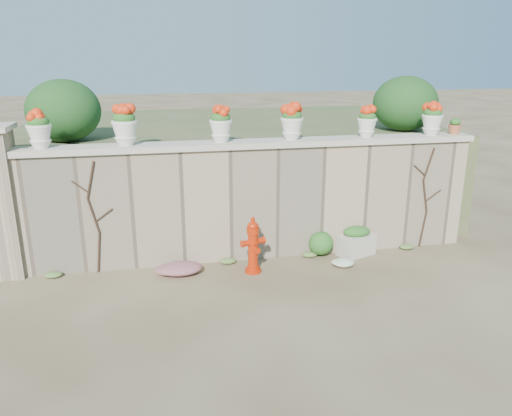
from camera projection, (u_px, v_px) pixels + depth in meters
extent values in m
plane|color=#4E3B27|center=(276.00, 301.00, 7.44)|extent=(80.00, 80.00, 0.00)
cube|color=gray|center=(253.00, 203.00, 8.83)|extent=(8.00, 0.40, 2.00)
cube|color=#C0B4A2|center=(252.00, 144.00, 8.52)|extent=(8.10, 0.52, 0.10)
cube|color=#384C23|center=(227.00, 165.00, 11.82)|extent=(9.00, 6.00, 2.00)
ellipsoid|color=#143814|center=(64.00, 111.00, 8.89)|extent=(1.30, 1.30, 1.10)
ellipsoid|color=#143814|center=(405.00, 104.00, 10.13)|extent=(1.30, 1.30, 1.10)
cylinder|color=black|center=(99.00, 253.00, 8.32)|extent=(0.12, 0.04, 0.70)
cylinder|color=black|center=(94.00, 216.00, 8.12)|extent=(0.17, 0.04, 0.61)
cylinder|color=black|center=(91.00, 180.00, 7.94)|extent=(0.18, 0.04, 0.61)
cylinder|color=black|center=(104.00, 215.00, 8.15)|extent=(0.30, 0.02, 0.22)
cylinder|color=black|center=(80.00, 187.00, 7.94)|extent=(0.25, 0.02, 0.21)
cylinder|color=black|center=(423.00, 229.00, 9.43)|extent=(0.12, 0.04, 0.70)
cylinder|color=black|center=(425.00, 196.00, 9.23)|extent=(0.17, 0.04, 0.61)
cylinder|color=black|center=(429.00, 164.00, 9.05)|extent=(0.18, 0.04, 0.61)
cylinder|color=black|center=(433.00, 196.00, 9.26)|extent=(0.30, 0.02, 0.22)
cylinder|color=black|center=(420.00, 170.00, 9.05)|extent=(0.25, 0.02, 0.21)
cylinder|color=#B52206|center=(253.00, 270.00, 8.42)|extent=(0.27, 0.27, 0.05)
cylinder|color=#B52206|center=(253.00, 250.00, 8.31)|extent=(0.17, 0.17, 0.61)
cylinder|color=#B52206|center=(253.00, 242.00, 8.26)|extent=(0.21, 0.21, 0.04)
cylinder|color=#B52206|center=(253.00, 230.00, 8.20)|extent=(0.21, 0.21, 0.12)
ellipsoid|color=#B52206|center=(253.00, 225.00, 8.17)|extent=(0.19, 0.19, 0.14)
cylinder|color=#B52206|center=(253.00, 220.00, 8.15)|extent=(0.07, 0.07, 0.10)
cylinder|color=#B52206|center=(246.00, 243.00, 8.20)|extent=(0.16, 0.13, 0.10)
cylinder|color=#B52206|center=(260.00, 241.00, 8.32)|extent=(0.16, 0.13, 0.10)
cylinder|color=#B52206|center=(256.00, 250.00, 8.20)|extent=(0.11, 0.12, 0.09)
cube|color=#C0B4A2|center=(356.00, 245.00, 9.09)|extent=(0.75, 0.59, 0.38)
ellipsoid|color=#1E5119|center=(357.00, 232.00, 9.02)|extent=(0.58, 0.47, 0.20)
ellipsoid|color=#1E5119|center=(323.00, 240.00, 9.05)|extent=(0.59, 0.53, 0.56)
ellipsoid|color=#B5246B|center=(183.00, 267.00, 8.30)|extent=(0.91, 0.61, 0.24)
ellipsoid|color=white|center=(342.00, 262.00, 8.62)|extent=(0.47, 0.37, 0.17)
ellipsoid|color=#1E5119|center=(38.00, 122.00, 7.74)|extent=(0.33, 0.33, 0.20)
ellipsoid|color=red|center=(37.00, 116.00, 7.71)|extent=(0.29, 0.29, 0.21)
ellipsoid|color=#1E5119|center=(124.00, 118.00, 7.97)|extent=(0.36, 0.36, 0.21)
ellipsoid|color=red|center=(124.00, 112.00, 7.95)|extent=(0.31, 0.31, 0.22)
ellipsoid|color=#1E5119|center=(221.00, 117.00, 8.28)|extent=(0.33, 0.33, 0.20)
ellipsoid|color=red|center=(220.00, 112.00, 8.25)|extent=(0.29, 0.29, 0.21)
ellipsoid|color=#1E5119|center=(292.00, 115.00, 8.51)|extent=(0.34, 0.34, 0.20)
ellipsoid|color=red|center=(292.00, 110.00, 8.48)|extent=(0.29, 0.29, 0.21)
ellipsoid|color=#1E5119|center=(367.00, 116.00, 8.78)|extent=(0.30, 0.30, 0.18)
ellipsoid|color=red|center=(368.00, 112.00, 8.76)|extent=(0.26, 0.26, 0.19)
ellipsoid|color=#1E5119|center=(433.00, 112.00, 9.01)|extent=(0.32, 0.32, 0.19)
ellipsoid|color=red|center=(433.00, 108.00, 8.99)|extent=(0.28, 0.28, 0.20)
ellipsoid|color=#1E5119|center=(455.00, 123.00, 9.16)|extent=(0.19, 0.19, 0.13)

